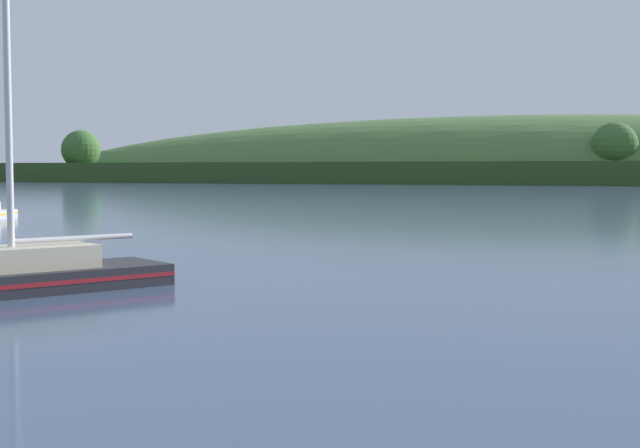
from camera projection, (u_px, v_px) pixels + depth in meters
far_shoreline_hill at (507, 181)px, 251.65m from camera, size 405.86×115.44×39.03m
sailboat_outer_reach at (7, 287)px, 25.47m from camera, size 6.29×8.78×13.25m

